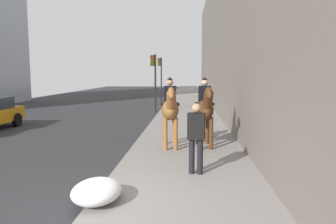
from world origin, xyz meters
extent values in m
cube|color=gray|center=(0.00, -1.81, 0.06)|extent=(120.00, 3.62, 0.12)
ellipsoid|color=brown|center=(5.06, -1.27, 1.35)|extent=(1.55, 0.70, 0.66)
cylinder|color=brown|center=(4.63, -1.47, 0.64)|extent=(0.13, 0.13, 1.03)
cylinder|color=brown|center=(4.60, -1.15, 0.64)|extent=(0.13, 0.13, 1.03)
cylinder|color=brown|center=(5.53, -1.38, 0.64)|extent=(0.13, 0.13, 1.03)
cylinder|color=brown|center=(5.50, -1.06, 0.64)|extent=(0.13, 0.13, 1.03)
cylinder|color=brown|center=(4.30, -1.34, 1.70)|extent=(0.66, 0.34, 0.68)
ellipsoid|color=brown|center=(4.09, -1.36, 1.95)|extent=(0.64, 0.28, 0.49)
cylinder|color=black|center=(5.77, -1.20, 1.25)|extent=(0.29, 0.13, 0.55)
cube|color=black|center=(5.11, -1.26, 1.53)|extent=(0.49, 0.64, 0.08)
cube|color=black|center=(5.11, -1.26, 1.85)|extent=(0.31, 0.40, 0.55)
sphere|color=tan|center=(5.11, -1.26, 2.24)|extent=(0.22, 0.22, 0.22)
cone|color=black|center=(5.11, -1.26, 2.36)|extent=(0.22, 0.22, 0.10)
ellipsoid|color=#4C2B16|center=(5.21, -2.39, 1.35)|extent=(1.54, 0.67, 0.66)
cylinder|color=#4C2B16|center=(4.78, -2.59, 0.64)|extent=(0.13, 0.13, 1.03)
cylinder|color=#4C2B16|center=(4.75, -2.27, 0.64)|extent=(0.13, 0.13, 1.03)
cylinder|color=#4C2B16|center=(5.67, -2.52, 0.64)|extent=(0.13, 0.13, 1.03)
cylinder|color=#4C2B16|center=(5.65, -2.20, 0.64)|extent=(0.13, 0.13, 1.03)
cylinder|color=#4C2B16|center=(4.44, -2.45, 1.70)|extent=(0.65, 0.33, 0.68)
ellipsoid|color=#4C2B16|center=(4.23, -2.47, 1.95)|extent=(0.64, 0.27, 0.49)
cylinder|color=black|center=(5.92, -2.34, 1.25)|extent=(0.29, 0.12, 0.55)
cube|color=black|center=(5.26, -2.39, 1.53)|extent=(0.49, 0.63, 0.08)
cube|color=black|center=(5.26, -2.39, 1.85)|extent=(0.31, 0.40, 0.55)
sphere|color=#D8AD8C|center=(5.26, -2.39, 2.24)|extent=(0.22, 0.22, 0.22)
cone|color=black|center=(5.26, -2.39, 2.36)|extent=(0.21, 0.21, 0.10)
cylinder|color=black|center=(2.20, -1.95, 0.54)|extent=(0.14, 0.14, 0.85)
cylinder|color=black|center=(2.18, -2.15, 0.54)|extent=(0.14, 0.14, 0.85)
cube|color=black|center=(2.19, -2.05, 1.28)|extent=(0.31, 0.43, 0.62)
sphere|color=tan|center=(2.19, -2.05, 1.71)|extent=(0.22, 0.22, 0.22)
cylinder|color=black|center=(9.56, 6.34, 0.32)|extent=(0.65, 0.25, 0.64)
cylinder|color=black|center=(15.82, 0.29, 1.88)|extent=(0.12, 0.12, 3.77)
cube|color=#2D280C|center=(15.82, 0.47, 3.37)|extent=(0.20, 0.24, 0.70)
sphere|color=red|center=(15.82, 0.60, 3.59)|extent=(0.14, 0.14, 0.14)
sphere|color=orange|center=(15.82, 0.60, 3.37)|extent=(0.14, 0.14, 0.14)
sphere|color=green|center=(15.82, 0.60, 3.15)|extent=(0.14, 0.14, 0.14)
cylinder|color=black|center=(24.29, 0.59, 1.99)|extent=(0.12, 0.12, 3.98)
cube|color=#2D280C|center=(24.29, 0.77, 3.58)|extent=(0.20, 0.24, 0.70)
sphere|color=red|center=(24.29, 0.90, 3.80)|extent=(0.14, 0.14, 0.14)
sphere|color=orange|center=(24.29, 0.90, 3.58)|extent=(0.14, 0.14, 0.14)
sphere|color=green|center=(24.29, 0.90, 3.36)|extent=(0.14, 0.14, 0.14)
ellipsoid|color=white|center=(0.32, -0.15, 0.33)|extent=(1.19, 0.91, 0.41)
camera|label=1|loc=(-5.50, -1.85, 2.51)|focal=35.05mm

